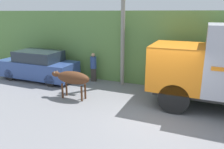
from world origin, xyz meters
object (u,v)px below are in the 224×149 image
at_px(brown_cow, 72,78).
at_px(pedestrian_on_hill, 93,66).
at_px(parked_suv, 38,66).
at_px(utility_pole, 123,20).

distance_m(brown_cow, pedestrian_on_hill, 2.68).
relative_size(parked_suv, pedestrian_on_hill, 2.82).
bearing_deg(utility_pole, parked_suv, -168.01).
height_order(parked_suv, utility_pole, utility_pole).
xyz_separation_m(brown_cow, parked_suv, (-3.40, 1.70, -0.15)).
bearing_deg(brown_cow, utility_pole, 66.14).
distance_m(parked_suv, pedestrian_on_hill, 3.23).
distance_m(brown_cow, utility_pole, 3.91).
relative_size(brown_cow, pedestrian_on_hill, 1.20).
relative_size(brown_cow, utility_pole, 0.30).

